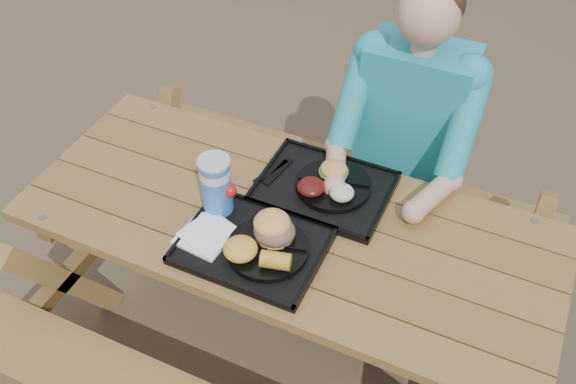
% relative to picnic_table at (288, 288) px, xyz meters
% --- Properties ---
extents(ground, '(60.00, 60.00, 0.00)m').
position_rel_picnic_table_xyz_m(ground, '(0.00, 0.00, -0.38)').
color(ground, '#999999').
rests_on(ground, ground).
extents(picnic_table, '(1.80, 1.49, 0.75)m').
position_rel_picnic_table_xyz_m(picnic_table, '(0.00, 0.00, 0.00)').
color(picnic_table, '#999999').
rests_on(picnic_table, ground).
extents(tray_near, '(0.45, 0.35, 0.02)m').
position_rel_picnic_table_xyz_m(tray_near, '(-0.05, -0.16, 0.39)').
color(tray_near, black).
rests_on(tray_near, picnic_table).
extents(tray_far, '(0.45, 0.35, 0.02)m').
position_rel_picnic_table_xyz_m(tray_far, '(0.06, 0.18, 0.39)').
color(tray_far, black).
rests_on(tray_far, picnic_table).
extents(plate_near, '(0.26, 0.26, 0.02)m').
position_rel_picnic_table_xyz_m(plate_near, '(0.01, -0.16, 0.41)').
color(plate_near, black).
rests_on(plate_near, tray_near).
extents(plate_far, '(0.26, 0.26, 0.02)m').
position_rel_picnic_table_xyz_m(plate_far, '(0.09, 0.19, 0.41)').
color(plate_far, black).
rests_on(plate_far, tray_far).
extents(napkin_stack, '(0.17, 0.17, 0.02)m').
position_rel_picnic_table_xyz_m(napkin_stack, '(-0.20, -0.20, 0.40)').
color(napkin_stack, white).
rests_on(napkin_stack, tray_near).
extents(soda_cup, '(0.10, 0.10, 0.20)m').
position_rel_picnic_table_xyz_m(soda_cup, '(-0.23, -0.06, 0.50)').
color(soda_cup, blue).
rests_on(soda_cup, tray_near).
extents(condiment_bbq, '(0.04, 0.04, 0.03)m').
position_rel_picnic_table_xyz_m(condiment_bbq, '(-0.06, -0.04, 0.41)').
color(condiment_bbq, black).
rests_on(condiment_bbq, tray_near).
extents(condiment_mustard, '(0.04, 0.04, 0.03)m').
position_rel_picnic_table_xyz_m(condiment_mustard, '(0.00, -0.04, 0.41)').
color(condiment_mustard, yellow).
rests_on(condiment_mustard, tray_near).
extents(sandwich, '(0.12, 0.12, 0.13)m').
position_rel_picnic_table_xyz_m(sandwich, '(0.01, -0.12, 0.48)').
color(sandwich, '#EFAD54').
rests_on(sandwich, plate_near).
extents(mac_cheese, '(0.11, 0.11, 0.05)m').
position_rel_picnic_table_xyz_m(mac_cheese, '(-0.06, -0.23, 0.44)').
color(mac_cheese, gold).
rests_on(mac_cheese, plate_near).
extents(corn_cob, '(0.11, 0.11, 0.05)m').
position_rel_picnic_table_xyz_m(corn_cob, '(0.06, -0.22, 0.44)').
color(corn_cob, gold).
rests_on(corn_cob, plate_near).
extents(cutlery_far, '(0.05, 0.16, 0.01)m').
position_rel_picnic_table_xyz_m(cutlery_far, '(-0.12, 0.18, 0.40)').
color(cutlery_far, black).
rests_on(cutlery_far, tray_far).
extents(burger, '(0.10, 0.10, 0.09)m').
position_rel_picnic_table_xyz_m(burger, '(0.07, 0.22, 0.46)').
color(burger, '#DFA44E').
rests_on(burger, plate_far).
extents(baked_beans, '(0.10, 0.10, 0.04)m').
position_rel_picnic_table_xyz_m(baked_beans, '(0.03, 0.12, 0.44)').
color(baked_beans, '#561211').
rests_on(baked_beans, plate_far).
extents(potato_salad, '(0.08, 0.08, 0.05)m').
position_rel_picnic_table_xyz_m(potato_salad, '(0.14, 0.13, 0.44)').
color(potato_salad, beige).
rests_on(potato_salad, plate_far).
extents(diner, '(0.48, 0.84, 1.28)m').
position_rel_picnic_table_xyz_m(diner, '(0.24, 0.59, 0.27)').
color(diner, teal).
rests_on(diner, ground).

